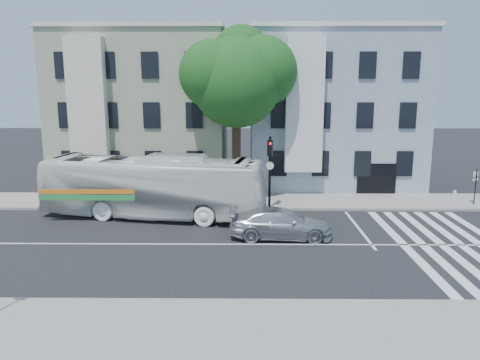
{
  "coord_description": "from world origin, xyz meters",
  "views": [
    {
      "loc": [
        0.52,
        -20.93,
        7.37
      ],
      "look_at": [
        0.28,
        3.4,
        2.4
      ],
      "focal_mm": 35.0,
      "sensor_mm": 36.0,
      "label": 1
    }
  ],
  "objects_px": {
    "traffic_signal": "(270,164)",
    "bus": "(153,186)",
    "sedan": "(281,223)",
    "fire_hydrant": "(454,195)"
  },
  "relations": [
    {
      "from": "bus",
      "to": "traffic_signal",
      "type": "height_order",
      "value": "traffic_signal"
    },
    {
      "from": "sedan",
      "to": "traffic_signal",
      "type": "bearing_deg",
      "value": 5.24
    },
    {
      "from": "bus",
      "to": "sedan",
      "type": "distance_m",
      "value": 7.93
    },
    {
      "from": "bus",
      "to": "fire_hydrant",
      "type": "bearing_deg",
      "value": -69.51
    },
    {
      "from": "traffic_signal",
      "to": "sedan",
      "type": "bearing_deg",
      "value": -62.66
    },
    {
      "from": "traffic_signal",
      "to": "fire_hydrant",
      "type": "distance_m",
      "value": 12.33
    },
    {
      "from": "fire_hydrant",
      "to": "traffic_signal",
      "type": "bearing_deg",
      "value": -169.52
    },
    {
      "from": "traffic_signal",
      "to": "bus",
      "type": "bearing_deg",
      "value": -145.44
    },
    {
      "from": "sedan",
      "to": "traffic_signal",
      "type": "xyz_separation_m",
      "value": [
        -0.3,
        4.93,
        2.14
      ]
    },
    {
      "from": "sedan",
      "to": "traffic_signal",
      "type": "relative_size",
      "value": 1.13
    }
  ]
}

